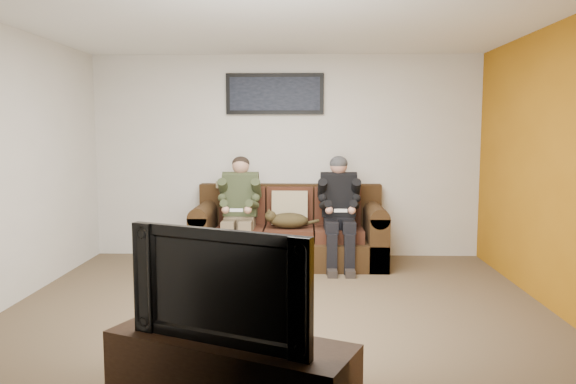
{
  "coord_description": "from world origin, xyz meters",
  "views": [
    {
      "loc": [
        0.25,
        -5.03,
        1.63
      ],
      "look_at": [
        0.05,
        1.2,
        0.95
      ],
      "focal_mm": 35.0,
      "sensor_mm": 36.0,
      "label": 1
    }
  ],
  "objects_px": {
    "tv_stand": "(229,376)",
    "television": "(228,282)",
    "cat": "(287,220)",
    "sofa": "(290,234)",
    "person_left": "(239,205)",
    "person_right": "(339,205)",
    "framed_poster": "(275,94)"
  },
  "relations": [
    {
      "from": "sofa",
      "to": "person_left",
      "type": "height_order",
      "value": "person_left"
    },
    {
      "from": "framed_poster",
      "to": "tv_stand",
      "type": "bearing_deg",
      "value": -90.54
    },
    {
      "from": "person_left",
      "to": "cat",
      "type": "distance_m",
      "value": 0.61
    },
    {
      "from": "sofa",
      "to": "cat",
      "type": "distance_m",
      "value": 0.3
    },
    {
      "from": "cat",
      "to": "person_left",
      "type": "bearing_deg",
      "value": 178.31
    },
    {
      "from": "person_left",
      "to": "tv_stand",
      "type": "distance_m",
      "value": 3.64
    },
    {
      "from": "tv_stand",
      "to": "television",
      "type": "bearing_deg",
      "value": -45.59
    },
    {
      "from": "sofa",
      "to": "tv_stand",
      "type": "distance_m",
      "value": 3.79
    },
    {
      "from": "person_left",
      "to": "tv_stand",
      "type": "height_order",
      "value": "person_left"
    },
    {
      "from": "person_left",
      "to": "cat",
      "type": "bearing_deg",
      "value": -1.69
    },
    {
      "from": "person_right",
      "to": "cat",
      "type": "xyz_separation_m",
      "value": [
        -0.62,
        -0.02,
        -0.19
      ]
    },
    {
      "from": "sofa",
      "to": "framed_poster",
      "type": "bearing_deg",
      "value": 117.56
    },
    {
      "from": "person_left",
      "to": "person_right",
      "type": "xyz_separation_m",
      "value": [
        1.2,
        0.0,
        0.0
      ]
    },
    {
      "from": "cat",
      "to": "tv_stand",
      "type": "bearing_deg",
      "value": -93.49
    },
    {
      "from": "cat",
      "to": "television",
      "type": "height_order",
      "value": "television"
    },
    {
      "from": "cat",
      "to": "tv_stand",
      "type": "relative_size",
      "value": 0.45
    },
    {
      "from": "person_left",
      "to": "person_right",
      "type": "bearing_deg",
      "value": 0.02
    },
    {
      "from": "sofa",
      "to": "framed_poster",
      "type": "distance_m",
      "value": 1.79
    },
    {
      "from": "sofa",
      "to": "cat",
      "type": "bearing_deg",
      "value": -95.75
    },
    {
      "from": "person_right",
      "to": "tv_stand",
      "type": "height_order",
      "value": "person_right"
    },
    {
      "from": "tv_stand",
      "to": "framed_poster",
      "type": "bearing_deg",
      "value": 113.31
    },
    {
      "from": "framed_poster",
      "to": "television",
      "type": "xyz_separation_m",
      "value": [
        -0.04,
        -4.17,
        -1.32
      ]
    },
    {
      "from": "person_left",
      "to": "framed_poster",
      "type": "relative_size",
      "value": 1.06
    },
    {
      "from": "sofa",
      "to": "person_left",
      "type": "relative_size",
      "value": 1.76
    },
    {
      "from": "cat",
      "to": "tv_stand",
      "type": "xyz_separation_m",
      "value": [
        -0.22,
        -3.57,
        -0.34
      ]
    },
    {
      "from": "cat",
      "to": "tv_stand",
      "type": "distance_m",
      "value": 3.59
    },
    {
      "from": "sofa",
      "to": "tv_stand",
      "type": "xyz_separation_m",
      "value": [
        -0.24,
        -3.78,
        -0.13
      ]
    },
    {
      "from": "person_left",
      "to": "tv_stand",
      "type": "bearing_deg",
      "value": -84.28
    },
    {
      "from": "sofa",
      "to": "television",
      "type": "xyz_separation_m",
      "value": [
        -0.24,
        -3.78,
        0.42
      ]
    },
    {
      "from": "person_right",
      "to": "framed_poster",
      "type": "distance_m",
      "value": 1.67
    },
    {
      "from": "tv_stand",
      "to": "television",
      "type": "height_order",
      "value": "television"
    },
    {
      "from": "person_left",
      "to": "cat",
      "type": "relative_size",
      "value": 2.0
    }
  ]
}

